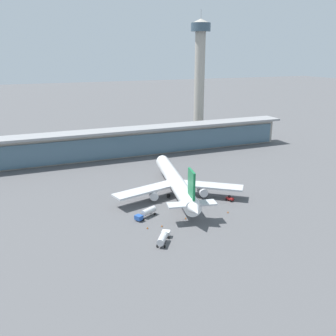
# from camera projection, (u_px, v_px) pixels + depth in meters

# --- Properties ---
(ground_plane) EXTENTS (1200.00, 1200.00, 0.00)m
(ground_plane) POSITION_uv_depth(u_px,v_px,m) (184.00, 199.00, 140.74)
(ground_plane) COLOR #515154
(airliner_on_stand) EXTENTS (49.25, 64.92, 17.40)m
(airliner_on_stand) POSITION_uv_depth(u_px,v_px,m) (176.00, 182.00, 143.01)
(airliner_on_stand) COLOR white
(airliner_on_stand) RESTS_ON ground
(service_truck_near_nose_blue) EXTENTS (8.67, 5.97, 2.95)m
(service_truck_near_nose_blue) POSITION_uv_depth(u_px,v_px,m) (146.00, 212.00, 124.96)
(service_truck_near_nose_blue) COLOR #234C9E
(service_truck_near_nose_blue) RESTS_ON ground
(service_truck_under_wing_red) EXTENTS (2.58, 3.27, 2.05)m
(service_truck_under_wing_red) POSITION_uv_depth(u_px,v_px,m) (230.00, 199.00, 139.11)
(service_truck_under_wing_red) COLOR #B21E1E
(service_truck_under_wing_red) RESTS_ON ground
(service_truck_mid_apron_white) EXTENTS (6.76, 8.35, 2.95)m
(service_truck_mid_apron_white) POSITION_uv_depth(u_px,v_px,m) (163.00, 237.00, 108.11)
(service_truck_mid_apron_white) COLOR silver
(service_truck_mid_apron_white) RESTS_ON ground
(terminal_building) EXTENTS (183.60, 12.80, 15.20)m
(terminal_building) POSITION_uv_depth(u_px,v_px,m) (130.00, 141.00, 198.01)
(terminal_building) COLOR #9E998E
(terminal_building) RESTS_ON ground
(control_tower) EXTENTS (12.00, 12.00, 77.73)m
(control_tower) POSITION_uv_depth(u_px,v_px,m) (200.00, 71.00, 232.09)
(control_tower) COLOR #9E998E
(control_tower) RESTS_ON ground
(safety_cone_alpha) EXTENTS (0.62, 0.62, 0.70)m
(safety_cone_alpha) POSITION_uv_depth(u_px,v_px,m) (186.00, 218.00, 123.96)
(safety_cone_alpha) COLOR orange
(safety_cone_alpha) RESTS_ON ground
(safety_cone_bravo) EXTENTS (0.62, 0.62, 0.70)m
(safety_cone_bravo) POSITION_uv_depth(u_px,v_px,m) (228.00, 212.00, 128.68)
(safety_cone_bravo) COLOR orange
(safety_cone_bravo) RESTS_ON ground
(safety_cone_charlie) EXTENTS (0.62, 0.62, 0.70)m
(safety_cone_charlie) POSITION_uv_depth(u_px,v_px,m) (162.00, 226.00, 118.38)
(safety_cone_charlie) COLOR orange
(safety_cone_charlie) RESTS_ON ground
(safety_cone_delta) EXTENTS (0.62, 0.62, 0.70)m
(safety_cone_delta) POSITION_uv_depth(u_px,v_px,m) (147.00, 228.00, 117.11)
(safety_cone_delta) COLOR orange
(safety_cone_delta) RESTS_ON ground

